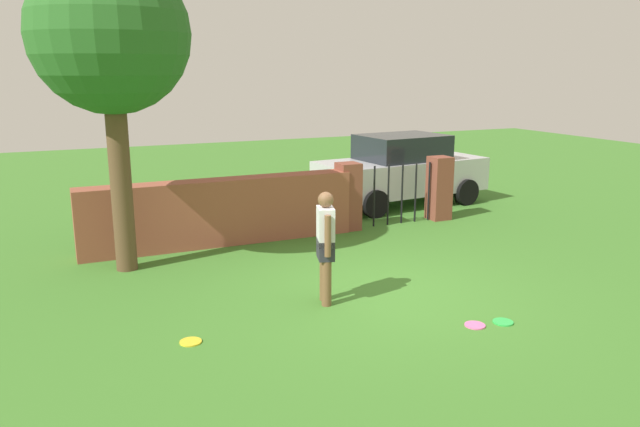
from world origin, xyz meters
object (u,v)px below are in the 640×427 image
person (326,242)px  car (401,170)px  frisbee_yellow (191,342)px  frisbee_green (503,322)px  tree (110,37)px  frisbee_pink (475,325)px

person → car: (4.43, 5.24, -0.04)m
frisbee_yellow → car: bearing=41.7°
frisbee_green → tree: bearing=134.4°
frisbee_green → car: bearing=69.4°
car → frisbee_pink: 7.47m
car → frisbee_green: 7.37m
person → frisbee_yellow: size_ratio=6.00×
tree → car: (6.84, 2.51, -2.88)m
person → frisbee_green: size_ratio=6.00×
tree → car: tree is taller
frisbee_green → frisbee_pink: bearing=170.9°
car → frisbee_pink: bearing=-119.6°
frisbee_pink → frisbee_green: bearing=-9.1°
person → frisbee_pink: person is taller
car → frisbee_green: (-2.58, -6.85, -0.85)m
person → frisbee_yellow: 2.31m
tree → frisbee_green: tree is taller
frisbee_pink → frisbee_green: size_ratio=1.00×
car → frisbee_green: size_ratio=16.12×
tree → frisbee_yellow: 4.97m
frisbee_yellow → frisbee_pink: (3.50, -1.01, 0.00)m
person → frisbee_yellow: bearing=-58.6°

